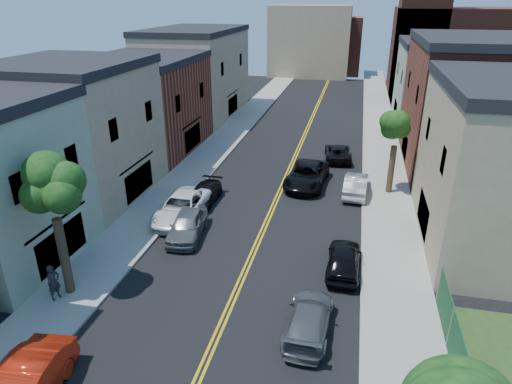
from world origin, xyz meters
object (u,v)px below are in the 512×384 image
Objects in this scene: black_suv_lane at (307,175)px; dark_car_right_far at (338,152)px; white_pickup at (182,207)px; grey_car_right at (309,319)px; grey_car_left at (187,225)px; pedestrian_left at (54,282)px; black_car_left at (204,195)px; black_car_right at (344,259)px; silver_car_right at (356,185)px.

dark_car_right_far is at bearing 77.30° from black_suv_lane.
white_pickup reaches higher than grey_car_right.
grey_car_left is 11.37m from black_suv_lane.
pedestrian_left reaches higher than grey_car_left.
black_car_left is at bearing 75.96° from white_pickup.
black_car_left is 11.93m from black_car_right.
pedestrian_left is (-12.01, -0.50, 0.38)m from grey_car_right.
dark_car_right_far is at bearing -74.80° from silver_car_right.
black_car_right is at bearing -32.55° from black_car_left.
grey_car_left reaches higher than grey_car_right.
white_pickup is 2.48m from grey_car_left.
dark_car_right_far is at bearing 53.02° from black_car_left.
pedestrian_left is (-13.28, -5.58, 0.32)m from black_car_right.
grey_car_right is 0.99× the size of silver_car_right.
black_suv_lane reaches higher than grey_car_left.
grey_car_right is at bearing -46.63° from grey_car_left.
black_suv_lane is at bearing 36.35° from black_car_left.
silver_car_right is 0.97× the size of dark_car_right_far.
silver_car_right is 0.77× the size of black_suv_lane.
white_pickup reaches higher than black_car_right.
white_pickup is at bearing -102.23° from black_car_left.
grey_car_right is at bearing 86.22° from silver_car_right.
silver_car_right is at bearing -9.60° from black_suv_lane.
black_suv_lane is (-3.29, 11.35, 0.10)m from black_car_right.
dark_car_right_far is (-0.00, 22.94, -0.00)m from grey_car_right.
pedestrian_left is at bearing -107.14° from white_pickup.
white_pickup is at bearing 112.06° from grey_car_left.
black_car_left is at bearing 90.64° from grey_car_left.
white_pickup is 2.66m from black_car_left.
grey_car_left is 2.55× the size of pedestrian_left.
pedestrian_left reaches higher than white_pickup.
silver_car_right is 21.06m from pedestrian_left.
silver_car_right is 7.63m from dark_car_right_far.
grey_car_left is 1.04× the size of black_car_left.
black_car_left is at bearing -139.72° from black_suv_lane.
grey_car_left is 4.81m from black_car_left.
silver_car_right is at bearing 34.96° from grey_car_left.
white_pickup is 12.95m from grey_car_right.
black_suv_lane is (-3.70, 0.93, 0.07)m from silver_car_right.
black_car_right is 2.39× the size of pedestrian_left.
grey_car_right is at bearing 76.55° from black_car_right.
silver_car_right is (1.68, 15.50, 0.10)m from grey_car_right.
grey_car_right is at bearing -45.34° from white_pickup.
black_suv_lane is 3.33× the size of pedestrian_left.
grey_car_left is at bearing 43.93° from silver_car_right.
black_car_right is at bearing 90.18° from silver_car_right.
grey_car_right is (8.12, -6.83, -0.12)m from grey_car_left.
black_suv_lane is at bearing -81.11° from grey_car_right.
black_car_left is 0.73× the size of black_suv_lane.
grey_car_right is 0.77× the size of black_suv_lane.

